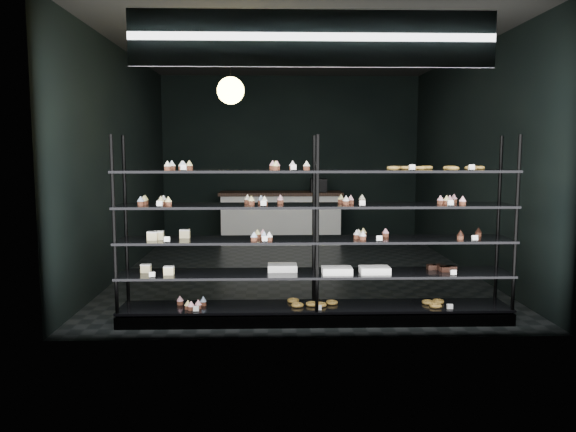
{
  "coord_description": "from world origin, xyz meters",
  "views": [
    {
      "loc": [
        -0.38,
        -8.09,
        1.75
      ],
      "look_at": [
        -0.19,
        -1.9,
        1.03
      ],
      "focal_mm": 35.0,
      "sensor_mm": 36.0,
      "label": 1
    }
  ],
  "objects": [
    {
      "name": "pendant_lamp",
      "position": [
        -0.85,
        -1.42,
        2.45
      ],
      "size": [
        0.31,
        0.31,
        0.89
      ],
      "color": "black",
      "rests_on": "room"
    },
    {
      "name": "room",
      "position": [
        0.0,
        0.0,
        1.6
      ],
      "size": [
        5.01,
        6.01,
        3.2
      ],
      "color": "black",
      "rests_on": "ground"
    },
    {
      "name": "display_shelf",
      "position": [
        0.04,
        -2.45,
        0.63
      ],
      "size": [
        4.0,
        0.5,
        1.91
      ],
      "color": "black",
      "rests_on": "room"
    },
    {
      "name": "signage",
      "position": [
        0.0,
        -2.93,
        2.75
      ],
      "size": [
        3.3,
        0.05,
        0.5
      ],
      "color": "#0D1E41",
      "rests_on": "room"
    },
    {
      "name": "service_counter",
      "position": [
        -0.19,
        2.5,
        0.5
      ],
      "size": [
        2.31,
        0.65,
        1.23
      ],
      "color": "beige",
      "rests_on": "room"
    }
  ]
}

